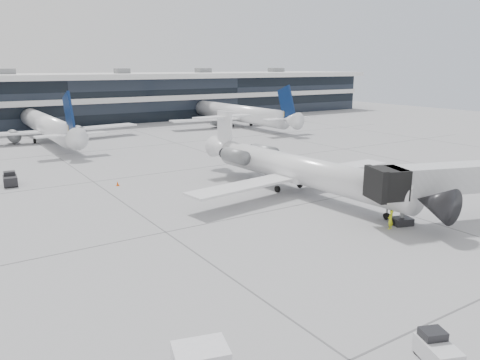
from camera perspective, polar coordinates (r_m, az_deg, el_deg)
ground at (r=42.81m, az=3.25°, el=-3.86°), size 220.00×220.00×0.00m
terminal at (r=117.64m, az=-21.33°, el=8.93°), size 170.00×22.00×10.00m
bg_jet_center at (r=90.26m, az=-22.38°, el=4.45°), size 32.00×40.00×9.60m
bg_jet_right at (r=105.10m, az=-0.40°, el=6.65°), size 32.00×40.00×9.60m
regional_jet at (r=48.93m, az=6.99°, el=1.40°), size 26.06×32.56×7.52m
jet_bridge at (r=43.96m, az=25.74°, el=0.24°), size 15.45×7.61×5.08m
ramp_worker at (r=39.94m, az=17.86°, el=-4.62°), size 0.65×0.50×1.61m
baggage_tug at (r=23.85m, az=22.89°, el=-18.54°), size 1.94×2.42×1.34m
traffic_cone at (r=53.52m, az=-14.69°, el=-0.43°), size 0.37×0.37×0.52m
far_tug at (r=57.73m, az=-26.22°, el=0.05°), size 1.61×2.50×1.52m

